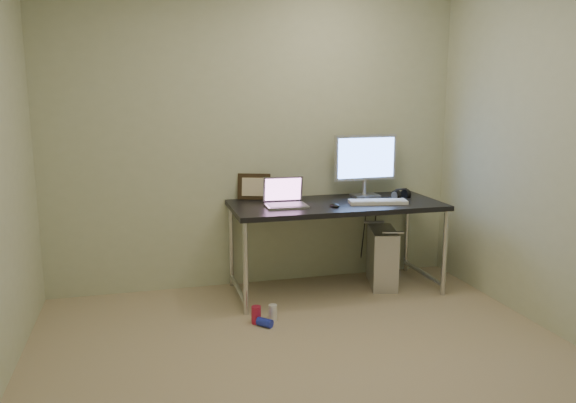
# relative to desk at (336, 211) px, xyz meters

# --- Properties ---
(floor) EXTENTS (3.50, 3.50, 0.00)m
(floor) POSITION_rel_desk_xyz_m (-0.58, -1.37, -0.68)
(floor) COLOR tan
(floor) RESTS_ON ground
(wall_back) EXTENTS (3.50, 0.02, 2.50)m
(wall_back) POSITION_rel_desk_xyz_m (-0.58, 0.38, 0.57)
(wall_back) COLOR beige
(wall_back) RESTS_ON ground
(desk) EXTENTS (1.72, 0.75, 0.75)m
(desk) POSITION_rel_desk_xyz_m (0.00, 0.00, 0.00)
(desk) COLOR black
(desk) RESTS_ON ground
(tower_computer) EXTENTS (0.32, 0.51, 0.52)m
(tower_computer) POSITION_rel_desk_xyz_m (0.44, 0.03, -0.43)
(tower_computer) COLOR silver
(tower_computer) RESTS_ON ground
(cable_a) EXTENTS (0.01, 0.16, 0.69)m
(cable_a) POSITION_rel_desk_xyz_m (0.39, 0.33, -0.28)
(cable_a) COLOR black
(cable_a) RESTS_ON ground
(cable_b) EXTENTS (0.02, 0.11, 0.71)m
(cable_b) POSITION_rel_desk_xyz_m (0.48, 0.31, -0.30)
(cable_b) COLOR black
(cable_b) RESTS_ON ground
(can_red) EXTENTS (0.08, 0.08, 0.13)m
(can_red) POSITION_rel_desk_xyz_m (-0.78, -0.52, -0.61)
(can_red) COLOR #B51B3C
(can_red) RESTS_ON ground
(can_white) EXTENTS (0.08, 0.08, 0.12)m
(can_white) POSITION_rel_desk_xyz_m (-0.65, -0.49, -0.62)
(can_white) COLOR white
(can_white) RESTS_ON ground
(can_blue) EXTENTS (0.12, 0.12, 0.06)m
(can_blue) POSITION_rel_desk_xyz_m (-0.74, -0.59, -0.65)
(can_blue) COLOR #2130C4
(can_blue) RESTS_ON ground
(laptop) EXTENTS (0.33, 0.28, 0.22)m
(laptop) POSITION_rel_desk_xyz_m (-0.44, -0.01, 0.13)
(laptop) COLOR silver
(laptop) RESTS_ON desk
(monitor) EXTENTS (0.57, 0.18, 0.53)m
(monitor) POSITION_rel_desk_xyz_m (0.35, 0.23, 0.39)
(monitor) COLOR silver
(monitor) RESTS_ON desk
(keyboard) EXTENTS (0.49, 0.23, 0.03)m
(keyboard) POSITION_rel_desk_xyz_m (0.32, -0.12, 0.09)
(keyboard) COLOR silver
(keyboard) RESTS_ON desk
(mouse_right) EXTENTS (0.08, 0.11, 0.03)m
(mouse_right) POSITION_rel_desk_xyz_m (0.57, -0.09, 0.09)
(mouse_right) COLOR black
(mouse_right) RESTS_ON desk
(mouse_left) EXTENTS (0.08, 0.11, 0.04)m
(mouse_left) POSITION_rel_desk_xyz_m (-0.07, -0.16, 0.09)
(mouse_left) COLOR black
(mouse_left) RESTS_ON desk
(headphones) EXTENTS (0.17, 0.10, 0.10)m
(headphones) POSITION_rel_desk_xyz_m (0.61, 0.06, 0.10)
(headphones) COLOR black
(headphones) RESTS_ON desk
(picture_frame) EXTENTS (0.29, 0.16, 0.22)m
(picture_frame) POSITION_rel_desk_xyz_m (-0.62, 0.32, 0.18)
(picture_frame) COLOR black
(picture_frame) RESTS_ON desk
(webcam) EXTENTS (0.04, 0.03, 0.11)m
(webcam) POSITION_rel_desk_xyz_m (-0.35, 0.27, 0.15)
(webcam) COLOR silver
(webcam) RESTS_ON desk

